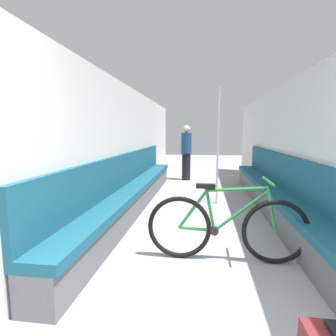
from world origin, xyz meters
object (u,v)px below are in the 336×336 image
bench_seat_row_right (276,195)px  bicycle (226,228)px  passenger_standing (186,152)px  grab_pole_near (218,148)px  bench_seat_row_left (133,191)px

bench_seat_row_right → bicycle: bench_seat_row_right is taller
bicycle → passenger_standing: bearing=79.2°
grab_pole_near → passenger_standing: bearing=107.1°
passenger_standing → grab_pole_near: bearing=-44.4°
bench_seat_row_right → bicycle: bearing=-119.1°
bicycle → grab_pole_near: grab_pole_near is taller
bicycle → grab_pole_near: 2.42m
bench_seat_row_left → bench_seat_row_right: size_ratio=1.00×
bench_seat_row_right → passenger_standing: passenger_standing is taller
bench_seat_row_left → bicycle: (1.48, -1.72, 0.04)m
passenger_standing → bicycle: bearing=-52.7°
bench_seat_row_right → grab_pole_near: 1.34m
bench_seat_row_right → bicycle: size_ratio=3.38×
bicycle → bench_seat_row_right: bearing=41.3°
bench_seat_row_left → grab_pole_near: size_ratio=2.60×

